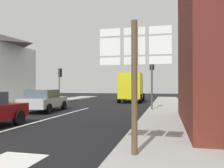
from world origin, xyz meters
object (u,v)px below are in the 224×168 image
object	(u,v)px
delivery_truck	(132,87)
traffic_light_near_right	(152,71)
route_sign_post	(134,73)
traffic_light_far_left	(60,77)
sedan_far	(44,100)

from	to	relation	value
delivery_truck	traffic_light_near_right	bearing A→B (deg)	-72.59
route_sign_post	traffic_light_near_right	distance (m)	10.61
delivery_truck	traffic_light_far_left	distance (m)	7.67
route_sign_post	traffic_light_far_left	xyz separation A→B (m)	(-10.28, 17.14, 0.65)
route_sign_post	traffic_light_near_right	xyz separation A→B (m)	(-0.26, 10.58, 0.74)
delivery_truck	traffic_light_far_left	xyz separation A→B (m)	(-7.33, -2.03, 1.00)
delivery_truck	traffic_light_near_right	xyz separation A→B (m)	(2.69, -8.58, 1.09)
sedan_far	route_sign_post	world-z (taller)	route_sign_post
route_sign_post	traffic_light_far_left	size ratio (longest dim) A/B	0.89
route_sign_post	traffic_light_near_right	world-z (taller)	traffic_light_near_right
sedan_far	traffic_light_near_right	distance (m)	7.56
delivery_truck	traffic_light_near_right	size ratio (longest dim) A/B	1.36
sedan_far	traffic_light_far_left	bearing A→B (deg)	109.46
sedan_far	traffic_light_near_right	bearing A→B (deg)	14.13
traffic_light_near_right	traffic_light_far_left	xyz separation A→B (m)	(-10.02, 6.55, -0.09)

